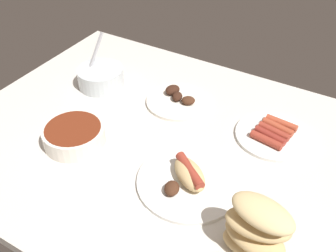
{
  "coord_description": "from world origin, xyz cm",
  "views": [
    {
      "loc": [
        -41.11,
        69.39,
        72.02
      ],
      "look_at": [
        1.4,
        -2.96,
        3.0
      ],
      "focal_mm": 41.64,
      "sensor_mm": 36.0,
      "label": 1
    }
  ],
  "objects": [
    {
      "name": "bowl_coleslaw",
      "position": [
        33.26,
        -13.5,
        3.45
      ],
      "size": [
        15.12,
        15.12,
        16.06
      ],
      "color": "silver",
      "rests_on": "ground_plane"
    },
    {
      "name": "plate_sausages",
      "position": [
        -24.7,
        -16.91,
        0.99
      ],
      "size": [
        21.2,
        21.2,
        3.12
      ],
      "color": "white",
      "rests_on": "ground_plane"
    },
    {
      "name": "plate_hotdog_assembled",
      "position": [
        -12.4,
        10.54,
        1.58
      ],
      "size": [
        25.99,
        25.99,
        5.61
      ],
      "color": "white",
      "rests_on": "ground_plane"
    },
    {
      "name": "ground_plane",
      "position": [
        0.0,
        0.0,
        -1.5
      ],
      "size": [
        120.0,
        90.0,
        3.0
      ],
      "primitive_type": "cube",
      "color": "silver"
    },
    {
      "name": "bowl_chili",
      "position": [
        21.74,
        13.07,
        2.85
      ],
      "size": [
        16.87,
        16.87,
        5.22
      ],
      "color": "white",
      "rests_on": "ground_plane"
    },
    {
      "name": "plate_grilled_meat",
      "position": [
        6.54,
        -17.77,
        0.93
      ],
      "size": [
        19.66,
        19.66,
        3.89
      ],
      "color": "white",
      "rests_on": "ground_plane"
    },
    {
      "name": "bread_stack",
      "position": [
        -32.83,
        20.4,
        7.2
      ],
      "size": [
        14.67,
        10.52,
        14.4
      ],
      "color": "#DBB77A",
      "rests_on": "ground_plane"
    }
  ]
}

